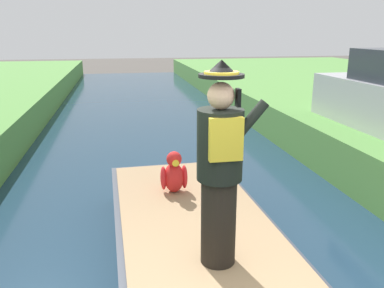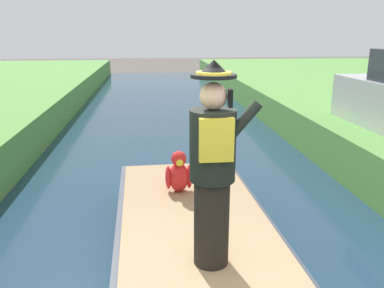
% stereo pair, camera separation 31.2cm
% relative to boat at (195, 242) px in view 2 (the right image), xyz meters
% --- Properties ---
extents(boat, '(1.91, 4.25, 0.61)m').
position_rel_boat_xyz_m(boat, '(0.00, 0.00, 0.00)').
color(boat, '#333842').
rests_on(boat, canal_water).
extents(person_pirate, '(0.61, 0.42, 1.85)m').
position_rel_boat_xyz_m(person_pirate, '(0.05, -0.90, 1.23)').
color(person_pirate, black).
rests_on(person_pirate, boat).
extents(parrot_plush, '(0.36, 0.35, 0.57)m').
position_rel_boat_xyz_m(parrot_plush, '(-0.12, 0.82, 0.55)').
color(parrot_plush, red).
rests_on(parrot_plush, boat).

